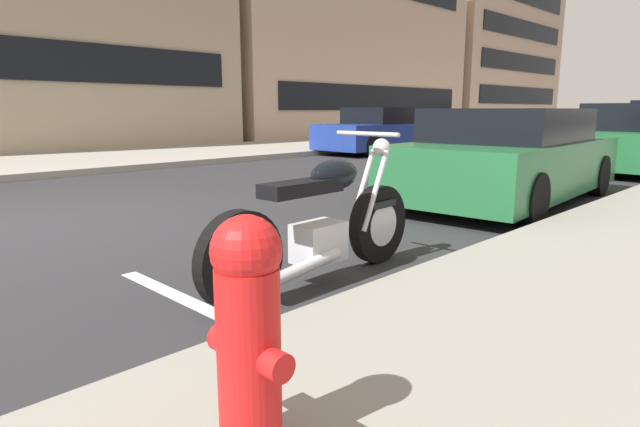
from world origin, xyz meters
name	(u,v)px	position (x,y,z in m)	size (l,w,h in m)	color
ground_plane	(26,226)	(0.00, 0.00, 0.00)	(260.00, 260.00, 0.00)	#28282B
sidewalk_far_curb	(326,144)	(12.00, 6.75, 0.07)	(120.00, 5.00, 0.14)	gray
parking_stall_stripe	(204,308)	(0.00, -3.65, 0.00)	(0.12, 2.20, 0.01)	silver
parked_motorcycle	(321,226)	(0.96, -3.80, 0.44)	(2.20, 0.62, 1.13)	black
parked_car_far_down_curb	(509,158)	(5.42, -3.19, 0.64)	(4.50, 2.11, 1.32)	#236638
parked_car_second_in_row	(639,139)	(11.12, -3.43, 0.68)	(4.64, 1.91, 1.43)	#236638
car_opposite_curb	(382,132)	(11.18, 3.60, 0.64)	(4.52, 1.86, 1.37)	navy
fire_hydrant	(248,329)	(-0.81, -5.19, 0.58)	(0.24, 0.36, 0.84)	red
townhouse_corner_block	(305,54)	(18.00, 14.06, 4.17)	(14.94, 10.10, 8.33)	tan
townhouse_near_left	(452,57)	(32.88, 14.26, 5.05)	(13.07, 10.50, 10.11)	tan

